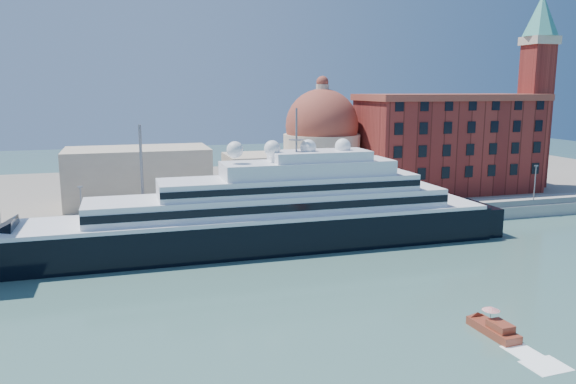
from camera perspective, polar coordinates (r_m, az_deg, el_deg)
name	(u,v)px	position (r m, az deg, el deg)	size (l,w,h in m)	color
ground	(313,294)	(74.62, 2.59, -10.36)	(400.00, 400.00, 0.00)	#38605A
quay	(254,225)	(105.53, -3.45, -3.40)	(180.00, 10.00, 2.50)	gray
land	(218,190)	(144.98, -7.13, 0.25)	(260.00, 72.00, 2.00)	slate
quay_fence	(260,221)	(100.84, -2.88, -2.97)	(180.00, 0.10, 1.20)	slate
superyacht	(246,222)	(93.45, -4.28, -3.06)	(91.32, 12.66, 27.29)	black
water_taxi	(494,328)	(66.96, 20.23, -12.84)	(2.53, 6.70, 3.13)	maroon
warehouse	(448,142)	(140.26, 15.95, 4.86)	(43.00, 19.00, 23.25)	maroon
campanile	(537,79)	(153.92, 23.94, 10.42)	(8.40, 8.40, 47.00)	maroon
church	(257,158)	(127.97, -3.12, 3.45)	(66.00, 18.00, 25.50)	beige
lamp_posts	(186,185)	(100.06, -10.36, 0.70)	(120.80, 2.40, 18.00)	slate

